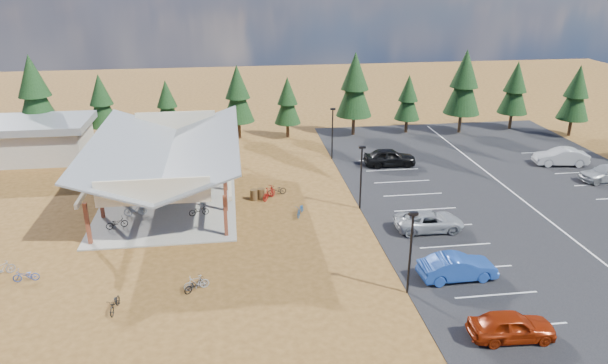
# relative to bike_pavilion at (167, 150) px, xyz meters

# --- Properties ---
(ground) EXTENTS (140.00, 140.00, 0.00)m
(ground) POSITION_rel_bike_pavilion_xyz_m (10.00, -7.00, -3.82)
(ground) COLOR brown
(ground) RESTS_ON ground
(asphalt_lot) EXTENTS (27.00, 44.00, 0.04)m
(asphalt_lot) POSITION_rel_bike_pavilion_xyz_m (28.50, -4.00, -3.80)
(asphalt_lot) COLOR black
(asphalt_lot) RESTS_ON ground
(concrete_pad) EXTENTS (10.60, 18.60, 0.10)m
(concrete_pad) POSITION_rel_bike_pavilion_xyz_m (0.00, 0.00, -3.77)
(concrete_pad) COLOR gray
(concrete_pad) RESTS_ON ground
(bike_pavilion) EXTENTS (11.65, 19.40, 4.97)m
(bike_pavilion) POSITION_rel_bike_pavilion_xyz_m (0.00, 0.00, 0.00)
(bike_pavilion) COLOR brown
(bike_pavilion) RESTS_ON concrete_pad
(outbuilding) EXTENTS (11.00, 7.00, 3.90)m
(outbuilding) POSITION_rel_bike_pavilion_xyz_m (-14.00, 11.00, -1.80)
(outbuilding) COLOR #ADA593
(outbuilding) RESTS_ON ground
(lamp_post_0) EXTENTS (0.50, 0.25, 5.14)m
(lamp_post_0) POSITION_rel_bike_pavilion_xyz_m (15.00, -17.00, -0.85)
(lamp_post_0) COLOR black
(lamp_post_0) RESTS_ON ground
(lamp_post_1) EXTENTS (0.50, 0.25, 5.14)m
(lamp_post_1) POSITION_rel_bike_pavilion_xyz_m (15.00, -5.00, -0.85)
(lamp_post_1) COLOR black
(lamp_post_1) RESTS_ON ground
(lamp_post_2) EXTENTS (0.50, 0.25, 5.14)m
(lamp_post_2) POSITION_rel_bike_pavilion_xyz_m (15.00, 7.00, -0.85)
(lamp_post_2) COLOR black
(lamp_post_2) RESTS_ON ground
(trash_bin_0) EXTENTS (0.60, 0.60, 0.90)m
(trash_bin_0) POSITION_rel_bike_pavilion_xyz_m (7.43, -2.07, -3.37)
(trash_bin_0) COLOR #4E371C
(trash_bin_0) RESTS_ON ground
(trash_bin_1) EXTENTS (0.60, 0.60, 0.90)m
(trash_bin_1) POSITION_rel_bike_pavilion_xyz_m (6.84, -2.23, -3.37)
(trash_bin_1) COLOR #4E371C
(trash_bin_1) RESTS_ON ground
(pine_0) EXTENTS (4.15, 4.15, 9.67)m
(pine_0) POSITION_rel_bike_pavilion_xyz_m (-14.44, 14.96, 2.09)
(pine_0) COLOR #382314
(pine_0) RESTS_ON ground
(pine_1) EXTENTS (3.17, 3.17, 7.38)m
(pine_1) POSITION_rel_bike_pavilion_xyz_m (-8.24, 15.90, 0.68)
(pine_1) COLOR #382314
(pine_1) RESTS_ON ground
(pine_2) EXTENTS (2.82, 2.82, 6.58)m
(pine_2) POSITION_rel_bike_pavilion_xyz_m (-1.48, 15.81, 0.19)
(pine_2) COLOR #382314
(pine_2) RESTS_ON ground
(pine_3) EXTENTS (3.48, 3.48, 8.11)m
(pine_3) POSITION_rel_bike_pavilion_xyz_m (6.12, 15.29, 1.13)
(pine_3) COLOR #382314
(pine_3) RESTS_ON ground
(pine_4) EXTENTS (2.90, 2.90, 6.76)m
(pine_4) POSITION_rel_bike_pavilion_xyz_m (11.48, 14.96, 0.30)
(pine_4) COLOR #382314
(pine_4) RESTS_ON ground
(pine_5) EXTENTS (3.97, 3.97, 9.26)m
(pine_5) POSITION_rel_bike_pavilion_xyz_m (18.92, 14.93, 1.83)
(pine_5) COLOR #382314
(pine_5) RESTS_ON ground
(pine_6) EXTENTS (2.86, 2.86, 6.65)m
(pine_6) POSITION_rel_bike_pavilion_xyz_m (25.12, 14.95, 0.23)
(pine_6) COLOR #382314
(pine_6) RESTS_ON ground
(pine_7) EXTENTS (4.05, 4.05, 9.43)m
(pine_7) POSITION_rel_bike_pavilion_xyz_m (31.17, 14.12, 1.94)
(pine_7) COLOR #382314
(pine_7) RESTS_ON ground
(pine_8) EXTENTS (3.39, 3.39, 7.89)m
(pine_8) POSITION_rel_bike_pavilion_xyz_m (37.73, 14.87, 0.99)
(pine_8) COLOR #382314
(pine_8) RESTS_ON ground
(pine_13) EXTENTS (3.40, 3.40, 7.93)m
(pine_13) POSITION_rel_bike_pavilion_xyz_m (42.97, 11.30, 1.02)
(pine_13) COLOR #382314
(pine_13) RESTS_ON ground
(bike_0) EXTENTS (1.64, 1.03, 0.81)m
(bike_0) POSITION_rel_bike_pavilion_xyz_m (-3.22, -6.22, -3.32)
(bike_0) COLOR black
(bike_0) RESTS_ON concrete_pad
(bike_1) EXTENTS (1.73, 0.67, 1.01)m
(bike_1) POSITION_rel_bike_pavilion_xyz_m (-2.23, -4.21, -3.22)
(bike_1) COLOR #92969A
(bike_1) RESTS_ON concrete_pad
(bike_2) EXTENTS (1.92, 0.95, 0.96)m
(bike_2) POSITION_rel_bike_pavilion_xyz_m (-1.53, 2.32, -3.24)
(bike_2) COLOR navy
(bike_2) RESTS_ON concrete_pad
(bike_3) EXTENTS (1.60, 0.69, 0.93)m
(bike_3) POSITION_rel_bike_pavilion_xyz_m (-1.07, 7.01, -3.26)
(bike_3) COLOR maroon
(bike_3) RESTS_ON concrete_pad
(bike_4) EXTENTS (1.58, 0.79, 0.80)m
(bike_4) POSITION_rel_bike_pavilion_xyz_m (2.55, -4.82, -3.33)
(bike_4) COLOR black
(bike_4) RESTS_ON concrete_pad
(bike_5) EXTENTS (1.68, 0.87, 0.97)m
(bike_5) POSITION_rel_bike_pavilion_xyz_m (1.05, -2.24, -3.24)
(bike_5) COLOR gray
(bike_5) RESTS_ON concrete_pad
(bike_6) EXTENTS (1.92, 1.13, 0.95)m
(bike_6) POSITION_rel_bike_pavilion_xyz_m (1.81, 1.55, -3.25)
(bike_6) COLOR #1B579D
(bike_6) RESTS_ON concrete_pad
(bike_7) EXTENTS (1.73, 0.72, 1.01)m
(bike_7) POSITION_rel_bike_pavilion_xyz_m (3.22, 7.46, -3.22)
(bike_7) COLOR maroon
(bike_7) RESTS_ON concrete_pad
(bike_8) EXTENTS (0.73, 1.72, 0.88)m
(bike_8) POSITION_rel_bike_pavilion_xyz_m (-1.50, -16.55, -3.38)
(bike_8) COLOR black
(bike_8) RESTS_ON ground
(bike_9) EXTENTS (1.47, 1.30, 0.92)m
(bike_9) POSITION_rel_bike_pavilion_xyz_m (-9.02, -11.84, -3.36)
(bike_9) COLOR gray
(bike_9) RESTS_ON ground
(bike_10) EXTENTS (1.55, 0.63, 0.80)m
(bike_10) POSITION_rel_bike_pavilion_xyz_m (-7.37, -12.72, -3.43)
(bike_10) COLOR #244194
(bike_10) RESTS_ON ground
(bike_12) EXTENTS (1.56, 1.43, 0.83)m
(bike_12) POSITION_rel_bike_pavilion_xyz_m (2.78, -15.11, -3.41)
(bike_12) COLOR black
(bike_12) RESTS_ON ground
(bike_13) EXTENTS (1.57, 0.79, 0.91)m
(bike_13) POSITION_rel_bike_pavilion_xyz_m (2.84, -15.00, -3.37)
(bike_13) COLOR #9FA2A8
(bike_13) RESTS_ON ground
(bike_14) EXTENTS (1.15, 1.80, 0.89)m
(bike_14) POSITION_rel_bike_pavilion_xyz_m (10.21, -5.63, -3.38)
(bike_14) COLOR navy
(bike_14) RESTS_ON ground
(bike_15) EXTENTS (1.50, 1.82, 1.12)m
(bike_15) POSITION_rel_bike_pavilion_xyz_m (8.08, -2.23, -3.26)
(bike_15) COLOR maroon
(bike_15) RESTS_ON ground
(bike_16) EXTENTS (1.80, 1.11, 0.89)m
(bike_16) POSITION_rel_bike_pavilion_xyz_m (8.77, -1.51, -3.38)
(bike_16) COLOR black
(bike_16) RESTS_ON ground
(car_0) EXTENTS (4.43, 1.99, 1.48)m
(car_0) POSITION_rel_bike_pavilion_xyz_m (18.86, -21.79, -3.04)
(car_0) COLOR maroon
(car_0) RESTS_ON asphalt_lot
(car_1) EXTENTS (4.77, 1.83, 1.55)m
(car_1) POSITION_rel_bike_pavilion_xyz_m (18.41, -15.98, -3.01)
(car_1) COLOR #1C4196
(car_1) RESTS_ON asphalt_lot
(car_2) EXTENTS (4.98, 2.34, 1.38)m
(car_2) POSITION_rel_bike_pavilion_xyz_m (19.03, -9.42, -3.09)
(car_2) COLOR #999DA1
(car_2) RESTS_ON asphalt_lot
(car_4) EXTENTS (4.99, 2.20, 1.67)m
(car_4) POSITION_rel_bike_pavilion_xyz_m (20.06, 4.24, -2.95)
(car_4) COLOR black
(car_4) RESTS_ON asphalt_lot
(car_8) EXTENTS (4.64, 2.01, 1.56)m
(car_8) POSITION_rel_bike_pavilion_xyz_m (37.82, -2.31, -3.00)
(car_8) COLOR #9B9FA2
(car_8) RESTS_ON asphalt_lot
(car_9) EXTENTS (5.11, 2.49, 1.61)m
(car_9) POSITION_rel_bike_pavilion_xyz_m (36.31, 2.23, -2.98)
(car_9) COLOR #BBBBBB
(car_9) RESTS_ON asphalt_lot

